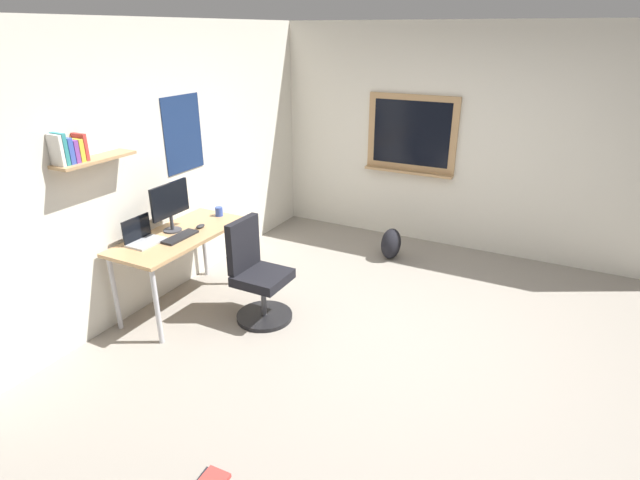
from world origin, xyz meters
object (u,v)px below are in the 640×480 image
object	(u,v)px
office_chair	(257,278)
computer_mouse	(200,226)
laptop	(142,237)
backpack	(391,244)
monitor_primary	(170,204)
coffee_mug	(219,212)
keyboard	(180,237)
desk	(180,242)

from	to	relation	value
office_chair	computer_mouse	world-z (taller)	office_chair
laptop	backpack	xyz separation A→B (m)	(2.25, -1.55, -0.62)
monitor_primary	computer_mouse	world-z (taller)	monitor_primary
coffee_mug	backpack	bearing A→B (deg)	-44.87
office_chair	monitor_primary	world-z (taller)	monitor_primary
computer_mouse	coffee_mug	world-z (taller)	coffee_mug
keyboard	computer_mouse	distance (m)	0.28
computer_mouse	keyboard	bearing A→B (deg)	180.00
desk	backpack	distance (m)	2.45
laptop	keyboard	size ratio (longest dim) A/B	0.84
monitor_primary	coffee_mug	world-z (taller)	monitor_primary
monitor_primary	computer_mouse	size ratio (longest dim) A/B	4.46
laptop	computer_mouse	distance (m)	0.56
office_chair	monitor_primary	bearing A→B (deg)	96.98
office_chair	computer_mouse	distance (m)	0.77
laptop	backpack	bearing A→B (deg)	-34.59
monitor_primary	desk	bearing A→B (deg)	-108.68
desk	coffee_mug	distance (m)	0.58
desk	monitor_primary	size ratio (longest dim) A/B	2.87
keyboard	coffee_mug	world-z (taller)	coffee_mug
desk	computer_mouse	size ratio (longest dim) A/B	12.80
keyboard	office_chair	bearing A→B (deg)	-73.26
monitor_primary	computer_mouse	xyz separation A→B (m)	(0.18, -0.17, -0.25)
desk	keyboard	distance (m)	0.14
coffee_mug	backpack	xyz separation A→B (m)	(1.38, -1.38, -0.61)
laptop	monitor_primary	size ratio (longest dim) A/B	0.67
desk	coffee_mug	size ratio (longest dim) A/B	14.47
desk	laptop	world-z (taller)	laptop
laptop	keyboard	xyz separation A→B (m)	(0.23, -0.22, -0.04)
monitor_primary	coffee_mug	bearing A→B (deg)	-13.20
desk	keyboard	xyz separation A→B (m)	(-0.07, -0.08, 0.09)
office_chair	laptop	distance (m)	1.08
laptop	monitor_primary	world-z (taller)	monitor_primary
desk	monitor_primary	distance (m)	0.37
computer_mouse	backpack	world-z (taller)	computer_mouse
desk	laptop	xyz separation A→B (m)	(-0.30, 0.15, 0.14)
computer_mouse	laptop	bearing A→B (deg)	156.49
keyboard	backpack	bearing A→B (deg)	-33.37
laptop	coffee_mug	xyz separation A→B (m)	(0.87, -0.17, -0.01)
office_chair	coffee_mug	bearing A→B (deg)	59.61
office_chair	keyboard	xyz separation A→B (m)	(-0.20, 0.68, 0.35)
office_chair	computer_mouse	xyz separation A→B (m)	(0.08, 0.68, 0.36)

